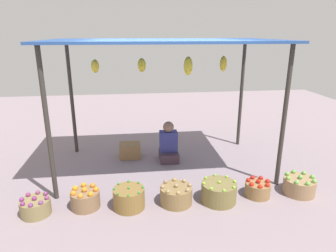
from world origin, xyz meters
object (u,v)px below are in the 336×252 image
at_px(basket_limes, 219,192).
at_px(basket_red_tomatoes, 258,189).
at_px(vendor_person, 169,145).
at_px(basket_green_apples, 299,186).
at_px(basket_oranges, 85,199).
at_px(basket_green_chilies, 129,198).
at_px(basket_purple_onions, 36,206).
at_px(basket_potatoes, 176,195).
at_px(wooden_crate_near_vendor, 130,150).

distance_m(basket_limes, basket_red_tomatoes, 0.64).
distance_m(vendor_person, basket_green_apples, 2.41).
relative_size(basket_oranges, basket_green_chilies, 0.91).
distance_m(basket_purple_onions, basket_potatoes, 1.97).
bearing_deg(basket_green_chilies, basket_green_apples, 1.55).
bearing_deg(basket_potatoes, basket_oranges, 177.68).
height_order(basket_purple_onions, basket_green_apples, basket_green_apples).
bearing_deg(basket_oranges, wooden_crate_near_vendor, 69.87).
height_order(basket_purple_onions, basket_red_tomatoes, basket_red_tomatoes).
bearing_deg(basket_potatoes, basket_green_apples, 1.21).
bearing_deg(vendor_person, basket_limes, -71.01).
xyz_separation_m(basket_green_chilies, basket_limes, (1.32, 0.01, -0.00)).
bearing_deg(basket_potatoes, wooden_crate_near_vendor, 110.29).
bearing_deg(basket_limes, basket_green_chilies, -179.71).
distance_m(basket_potatoes, basket_limes, 0.64).
xyz_separation_m(vendor_person, basket_oranges, (-1.39, -1.52, -0.16)).
height_order(basket_limes, wooden_crate_near_vendor, basket_limes).
xyz_separation_m(basket_purple_onions, basket_red_tomatoes, (3.24, 0.08, 0.00)).
bearing_deg(basket_potatoes, basket_red_tomatoes, 2.16).
bearing_deg(basket_green_chilies, wooden_crate_near_vendor, 89.37).
bearing_deg(basket_purple_onions, basket_green_apples, 1.14).
bearing_deg(basket_limes, basket_oranges, 177.74).
height_order(basket_oranges, wooden_crate_near_vendor, basket_oranges).
height_order(vendor_person, basket_limes, vendor_person).
distance_m(basket_purple_onions, basket_oranges, 0.67).
bearing_deg(vendor_person, basket_green_chilies, -115.75).
xyz_separation_m(basket_potatoes, basket_limes, (0.64, -0.02, 0.01)).
height_order(basket_green_apples, wooden_crate_near_vendor, basket_green_apples).
xyz_separation_m(basket_oranges, basket_red_tomatoes, (2.58, -0.00, -0.02)).
relative_size(vendor_person, basket_limes, 1.50).
xyz_separation_m(vendor_person, wooden_crate_near_vendor, (-0.75, 0.23, -0.16)).
relative_size(basket_purple_onions, wooden_crate_near_vendor, 0.98).
bearing_deg(basket_green_apples, basket_oranges, 179.79).
bearing_deg(basket_potatoes, basket_purple_onions, -178.93).
bearing_deg(basket_oranges, basket_green_chilies, -7.65).
height_order(vendor_person, basket_green_chilies, vendor_person).
relative_size(basket_purple_onions, basket_oranges, 0.99).
xyz_separation_m(basket_purple_onions, basket_green_apples, (3.91, 0.08, 0.01)).
distance_m(basket_green_chilies, basket_green_apples, 2.63).
distance_m(basket_oranges, basket_red_tomatoes, 2.58).
bearing_deg(basket_green_chilies, vendor_person, 64.25).
bearing_deg(basket_limes, vendor_person, 108.99).
xyz_separation_m(basket_green_chilies, basket_green_apples, (2.63, 0.07, -0.02)).
xyz_separation_m(basket_oranges, basket_potatoes, (1.31, -0.05, -0.00)).
bearing_deg(basket_purple_onions, basket_potatoes, 1.07).
height_order(basket_green_chilies, basket_green_apples, basket_green_chilies).
distance_m(basket_potatoes, basket_green_apples, 1.95).
relative_size(basket_potatoes, basket_limes, 0.91).
distance_m(basket_limes, basket_green_apples, 1.31).
relative_size(basket_oranges, basket_limes, 0.79).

